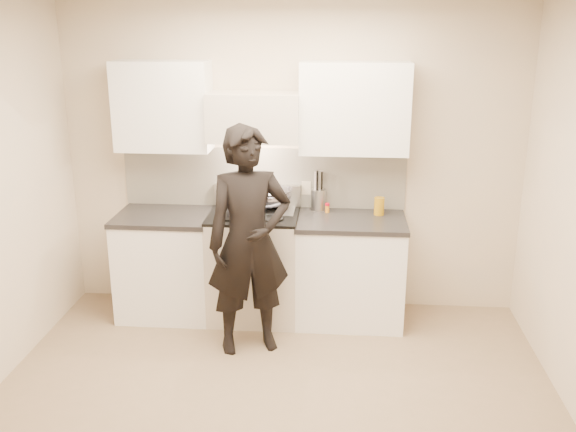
{
  "coord_description": "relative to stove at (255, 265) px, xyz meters",
  "views": [
    {
      "loc": [
        0.42,
        -3.75,
        2.55
      ],
      "look_at": [
        0.02,
        1.05,
        1.05
      ],
      "focal_mm": 40.0,
      "sensor_mm": 36.0,
      "label": 1
    }
  ],
  "objects": [
    {
      "name": "spice_jar",
      "position": [
        0.62,
        0.16,
        0.49
      ],
      "size": [
        0.04,
        0.04,
        0.08
      ],
      "color": "orange",
      "rests_on": "counter_right"
    },
    {
      "name": "ground_plane",
      "position": [
        0.3,
        -1.42,
        -0.47
      ],
      "size": [
        4.0,
        4.0,
        0.0
      ],
      "primitive_type": "plane",
      "color": "#897057"
    },
    {
      "name": "stock_pot",
      "position": [
        -0.1,
        -0.11,
        0.56
      ],
      "size": [
        0.3,
        0.27,
        0.14
      ],
      "color": "#B3B0C9",
      "rests_on": "stove"
    },
    {
      "name": "room_shell",
      "position": [
        0.24,
        -1.05,
        1.12
      ],
      "size": [
        4.04,
        3.54,
        2.7
      ],
      "color": "beige",
      "rests_on": "ground"
    },
    {
      "name": "wok",
      "position": [
        0.11,
        0.14,
        0.6
      ],
      "size": [
        0.42,
        0.51,
        0.34
      ],
      "color": "#B3B0C9",
      "rests_on": "stove"
    },
    {
      "name": "person",
      "position": [
        0.04,
        -0.58,
        0.42
      ],
      "size": [
        0.76,
        0.63,
        1.8
      ],
      "primitive_type": "imported",
      "rotation": [
        0.0,
        0.0,
        0.35
      ],
      "color": "black",
      "rests_on": "ground"
    },
    {
      "name": "stove",
      "position": [
        0.0,
        0.0,
        0.0
      ],
      "size": [
        0.76,
        0.65,
        0.96
      ],
      "color": "beige",
      "rests_on": "ground"
    },
    {
      "name": "counter_left",
      "position": [
        -0.78,
        0.0,
        -0.01
      ],
      "size": [
        0.82,
        0.67,
        0.92
      ],
      "color": "white",
      "rests_on": "ground"
    },
    {
      "name": "counter_right",
      "position": [
        0.83,
        0.0,
        -0.01
      ],
      "size": [
        0.92,
        0.67,
        0.92
      ],
      "color": "white",
      "rests_on": "ground"
    },
    {
      "name": "utensil_crock",
      "position": [
        0.54,
        0.25,
        0.55
      ],
      "size": [
        0.13,
        0.13,
        0.35
      ],
      "color": "#B5B5B5",
      "rests_on": "counter_right"
    },
    {
      "name": "oil_glass",
      "position": [
        1.07,
        0.14,
        0.52
      ],
      "size": [
        0.09,
        0.09,
        0.15
      ],
      "color": "#AD7C0F",
      "rests_on": "counter_right"
    }
  ]
}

